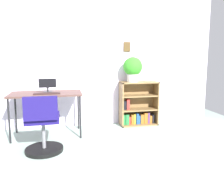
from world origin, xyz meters
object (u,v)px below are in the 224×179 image
Objects in this scene: desk at (46,96)px; monitor at (48,85)px; bookshelf_low at (137,106)px; potted_plant_on_shelf at (133,68)px; keyboard at (47,93)px; office_chair at (43,128)px.

desk is 4.12× the size of monitor.
potted_plant_on_shelf is (-0.12, -0.05, 0.73)m from bookshelf_low.
office_chair is at bearing -92.80° from keyboard.
monitor is at bearing -171.10° from bookshelf_low.
desk is 1.64m from potted_plant_on_shelf.
potted_plant_on_shelf is at bearing 13.66° from keyboard.
keyboard is at bearing 87.20° from office_chair.
office_chair is at bearing -90.32° from desk.
bookshelf_low is (1.68, 0.29, -0.30)m from desk.
desk is at bearing -171.16° from potted_plant_on_shelf.
potted_plant_on_shelf is at bearing 31.70° from office_chair.
monitor is 1.74m from bookshelf_low.
desk is 1.40× the size of office_chair.
monitor is 0.90m from office_chair.
keyboard is at bearing -79.19° from desk.
potted_plant_on_shelf is (1.53, 0.37, 0.37)m from keyboard.
bookshelf_low is 0.75m from potted_plant_on_shelf.
bookshelf_low is 1.80× the size of potted_plant_on_shelf.
bookshelf_low is at bearing 31.14° from office_chair.
office_chair is 1.98m from potted_plant_on_shelf.
desk is at bearing -170.06° from bookshelf_low.
desk is 0.15m from keyboard.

